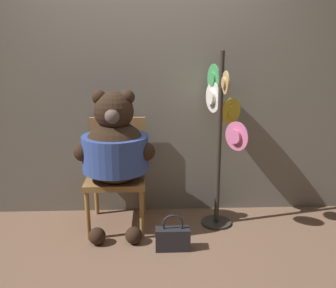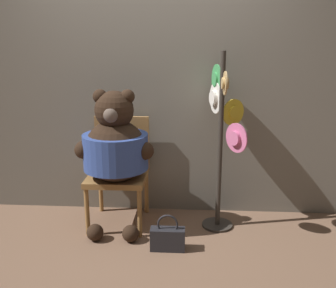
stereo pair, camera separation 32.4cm
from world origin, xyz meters
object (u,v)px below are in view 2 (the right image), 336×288
Objects in this scene: teddy_bear at (115,147)px; handbag_on_ground at (168,238)px; hat_display_rack at (222,130)px; chair at (119,167)px.

teddy_bear reaches higher than handbag_on_ground.
teddy_bear is 0.94m from hat_display_rack.
hat_display_rack reaches higher than handbag_on_ground.
hat_display_rack is at bearing -4.52° from chair.
teddy_bear is 4.08× the size of handbag_on_ground.
teddy_bear is (0.01, -0.18, 0.23)m from chair.
handbag_on_ground is at bearing -134.04° from hat_display_rack.
chair is 0.77× the size of teddy_bear.
chair is at bearing 132.02° from handbag_on_ground.
chair is at bearing 175.48° from hat_display_rack.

